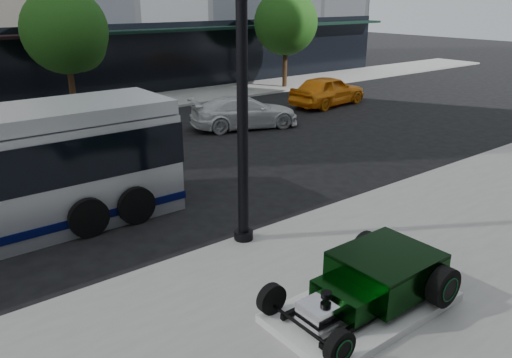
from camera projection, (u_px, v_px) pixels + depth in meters
ground at (205, 209)px, 13.31m from camera, size 120.00×120.00×0.00m
sidewalk_far at (48, 115)px, 23.69m from camera, size 70.00×4.00×0.12m
street_trees at (68, 34)px, 22.39m from camera, size 29.80×3.80×5.70m
display_plinth at (363, 307)px, 8.78m from camera, size 3.40×1.80×0.15m
hot_rod at (378, 276)px, 8.80m from camera, size 3.22×2.00×0.81m
lamppost at (242, 79)px, 10.18m from camera, size 0.43×0.43×7.87m
white_sedan at (245, 112)px, 21.46m from camera, size 5.03×3.26×1.36m
yellow_taxi at (328, 91)px, 25.85m from camera, size 4.74×2.34×1.56m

